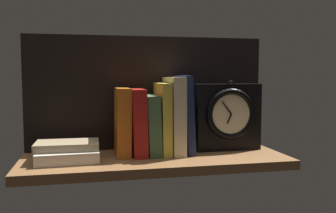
# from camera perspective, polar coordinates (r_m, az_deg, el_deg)

# --- Properties ---
(ground_plane) EXTENTS (0.74, 0.27, 0.03)m
(ground_plane) POSITION_cam_1_polar(r_m,az_deg,el_deg) (1.05, -1.91, -8.35)
(ground_plane) COLOR brown
(back_panel) EXTENTS (0.74, 0.01, 0.35)m
(back_panel) POSITION_cam_1_polar(r_m,az_deg,el_deg) (1.15, -3.10, 2.13)
(back_panel) COLOR black
(back_panel) RESTS_ON ground_plane
(book_orange_pandolfini) EXTENTS (0.04, 0.12, 0.19)m
(book_orange_pandolfini) POSITION_cam_1_polar(r_m,az_deg,el_deg) (1.06, -7.01, -2.33)
(book_orange_pandolfini) COLOR orange
(book_orange_pandolfini) RESTS_ON ground_plane
(book_red_requiem) EXTENTS (0.04, 0.15, 0.19)m
(book_red_requiem) POSITION_cam_1_polar(r_m,az_deg,el_deg) (1.07, -4.77, -2.35)
(book_red_requiem) COLOR red
(book_red_requiem) RESTS_ON ground_plane
(book_green_romantic) EXTENTS (0.04, 0.14, 0.17)m
(book_green_romantic) POSITION_cam_1_polar(r_m,az_deg,el_deg) (1.07, -2.64, -2.78)
(book_green_romantic) COLOR #476B44
(book_green_romantic) RESTS_ON ground_plane
(book_yellow_seinlanguage) EXTENTS (0.03, 0.15, 0.20)m
(book_yellow_seinlanguage) POSITION_cam_1_polar(r_m,az_deg,el_deg) (1.08, -0.85, -1.83)
(book_yellow_seinlanguage) COLOR gold
(book_yellow_seinlanguage) RESTS_ON ground_plane
(book_cream_twain) EXTENTS (0.04, 0.16, 0.22)m
(book_cream_twain) POSITION_cam_1_polar(r_m,az_deg,el_deg) (1.08, 0.92, -1.34)
(book_cream_twain) COLOR beige
(book_cream_twain) RESTS_ON ground_plane
(book_navy_bierce) EXTENTS (0.03, 0.14, 0.23)m
(book_navy_bierce) POSITION_cam_1_polar(r_m,az_deg,el_deg) (1.09, 2.56, -1.17)
(book_navy_bierce) COLOR #192147
(book_navy_bierce) RESTS_ON ground_plane
(framed_clock) EXTENTS (0.20, 0.07, 0.21)m
(framed_clock) POSITION_cam_1_polar(r_m,az_deg,el_deg) (1.14, 9.21, -1.50)
(framed_clock) COLOR black
(framed_clock) RESTS_ON ground_plane
(book_stack_side) EXTENTS (0.17, 0.12, 0.05)m
(book_stack_side) POSITION_cam_1_polar(r_m,az_deg,el_deg) (1.02, -15.26, -6.78)
(book_stack_side) COLOR beige
(book_stack_side) RESTS_ON ground_plane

